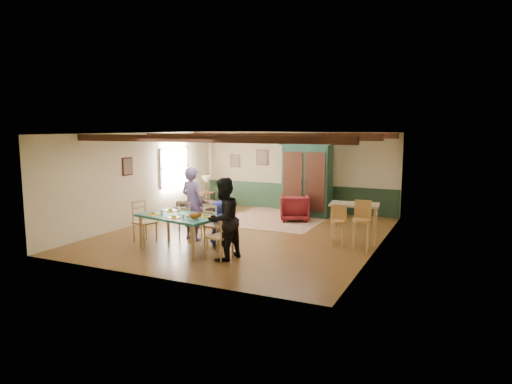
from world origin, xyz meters
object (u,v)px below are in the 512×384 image
at_px(dining_chair_end_right, 220,236).
at_px(counter_table, 354,223).
at_px(person_man, 192,204).
at_px(end_table, 206,201).
at_px(dining_chair_far_left, 190,220).
at_px(dining_table, 180,233).
at_px(sofa, 196,207).
at_px(armchair, 294,208).
at_px(armoire, 307,179).
at_px(bar_stool_left, 338,226).
at_px(bar_stool_right, 361,226).
at_px(person_child, 218,223).
at_px(cat, 194,215).
at_px(person_woman, 223,219).
at_px(dining_chair_far_right, 216,225).
at_px(table_lamp, 206,184).
at_px(dining_chair_end_left, 145,222).

bearing_deg(dining_chair_end_right, counter_table, 150.58).
distance_m(dining_chair_end_right, person_man, 1.94).
bearing_deg(end_table, dining_chair_far_left, -64.22).
distance_m(dining_table, sofa, 4.32).
xyz_separation_m(dining_table, armchair, (1.28, 4.31, -0.01)).
distance_m(armoire, bar_stool_left, 3.96).
bearing_deg(armchair, bar_stool_left, 105.95).
xyz_separation_m(dining_chair_far_left, bar_stool_right, (4.14, 0.87, 0.06)).
bearing_deg(person_child, cat, 99.46).
relative_size(dining_chair_far_left, person_woman, 0.58).
height_order(dining_chair_end_right, person_man, person_man).
bearing_deg(person_man, cat, 136.55).
xyz_separation_m(cat, counter_table, (2.99, 2.62, -0.42)).
relative_size(dining_chair_far_right, sofa, 0.56).
height_order(sofa, bar_stool_right, bar_stool_right).
bearing_deg(armoire, dining_table, -102.56).
relative_size(dining_table, table_lamp, 3.45).
xyz_separation_m(armchair, sofa, (-3.26, -0.47, -0.13)).
height_order(person_child, armoire, armoire).
xyz_separation_m(armoire, bar_stool_right, (2.50, -3.50, -0.62)).
xyz_separation_m(armchair, bar_stool_left, (2.02, -2.48, 0.10)).
distance_m(dining_chair_far_right, table_lamp, 4.97).
xyz_separation_m(sofa, table_lamp, (-0.19, 0.95, 0.64)).
distance_m(dining_chair_end_left, person_man, 1.26).
bearing_deg(end_table, person_woman, -55.45).
bearing_deg(dining_chair_far_right, person_man, -5.71).
bearing_deg(cat, armoire, 93.46).
bearing_deg(bar_stool_right, armoire, 121.29).
distance_m(dining_chair_far_left, counter_table, 4.12).
xyz_separation_m(cat, armoire, (0.82, 5.45, 0.29)).
distance_m(dining_chair_far_left, dining_chair_end_left, 1.13).
bearing_deg(dining_chair_end_left, cat, -93.37).
height_order(dining_chair_end_left, bar_stool_left, dining_chair_end_left).
bearing_deg(person_woman, end_table, -133.48).
relative_size(person_man, end_table, 3.02).
xyz_separation_m(dining_table, cat, (0.56, -0.23, 0.51)).
bearing_deg(person_man, dining_chair_end_right, 152.70).
height_order(cat, bar_stool_left, cat).
distance_m(person_child, armoire, 4.57).
distance_m(dining_chair_far_left, bar_stool_right, 4.23).
bearing_deg(dining_chair_far_left, dining_chair_far_right, -180.00).
relative_size(armoire, armchair, 2.73).
height_order(dining_chair_far_right, armoire, armoire).
bearing_deg(bar_stool_right, end_table, 148.80).
height_order(dining_chair_end_left, end_table, dining_chair_end_left).
height_order(dining_chair_end_right, cat, dining_chair_end_right).
xyz_separation_m(dining_chair_end_left, bar_stool_right, (5.10, 1.47, 0.06)).
bearing_deg(bar_stool_right, bar_stool_left, 164.94).
height_order(dining_table, person_woman, person_woman).
relative_size(person_man, cat, 4.79).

